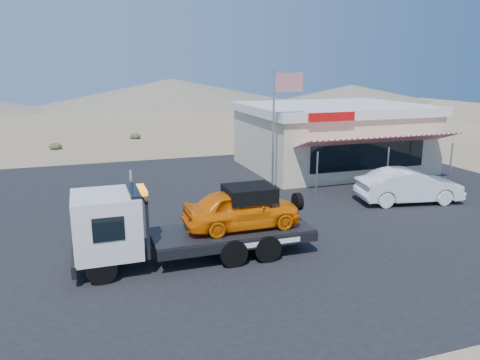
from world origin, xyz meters
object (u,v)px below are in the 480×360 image
Objects in this scene: jerky_store at (332,136)px; flagpole at (278,118)px; white_sedan at (409,186)px; tow_truck at (190,220)px.

jerky_store is 7.36m from flagpole.
white_sedan is 0.46× the size of jerky_store.
tow_truck is 9.20m from flagpole.
jerky_store reaches higher than tow_truck.
tow_truck is 1.27× the size of flagpole.
flagpole is (5.91, 6.63, 2.39)m from tow_truck.
flagpole is at bearing -141.21° from jerky_store.
white_sedan is at bearing 15.92° from tow_truck.
tow_truck is 11.49m from white_sedan.
jerky_store is (0.44, 7.96, 1.19)m from white_sedan.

